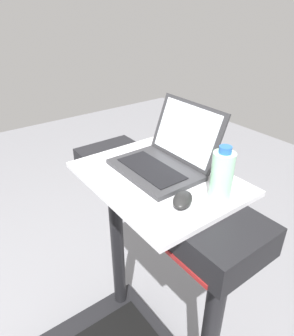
# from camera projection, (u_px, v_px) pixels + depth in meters

# --- Properties ---
(desk_board) EXTENTS (0.61, 0.47, 0.02)m
(desk_board) POSITION_uv_depth(u_px,v_px,m) (158.00, 178.00, 1.16)
(desk_board) COLOR silver
(desk_board) RESTS_ON treadmill_base
(laptop) EXTENTS (0.34, 0.31, 0.24)m
(laptop) POSITION_uv_depth(u_px,v_px,m) (165.00, 157.00, 1.18)
(laptop) COLOR #2D2D30
(laptop) RESTS_ON desk_board
(computer_mouse) EXTENTS (0.11, 0.12, 0.03)m
(computer_mouse) POSITION_uv_depth(u_px,v_px,m) (183.00, 200.00, 0.99)
(computer_mouse) COLOR black
(computer_mouse) RESTS_ON desk_board
(water_bottle) EXTENTS (0.07, 0.07, 0.19)m
(water_bottle) POSITION_uv_depth(u_px,v_px,m) (222.00, 175.00, 0.98)
(water_bottle) COLOR #9EDBB2
(water_bottle) RESTS_ON desk_board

